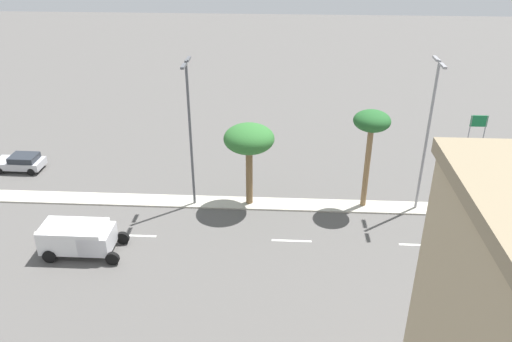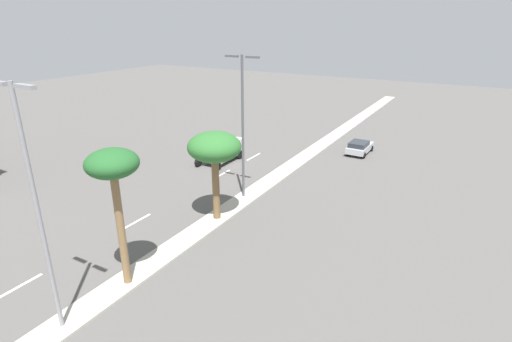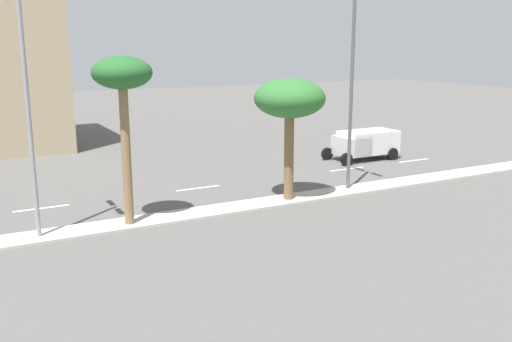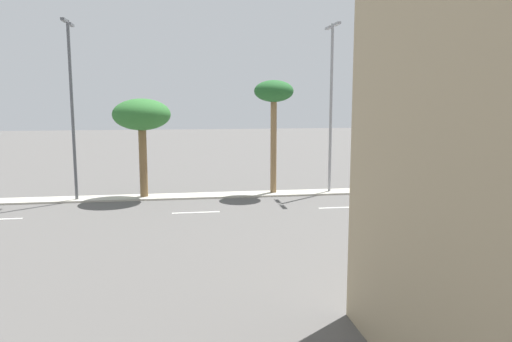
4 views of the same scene
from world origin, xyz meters
name	(u,v)px [view 2 (image 2 of 4)]	position (x,y,z in m)	size (l,w,h in m)	color
ground_plane	(223,214)	(0.00, 36.19, 0.00)	(160.00, 160.00, 0.00)	#565451
median_curb	(283,172)	(0.00, 46.53, 0.06)	(1.80, 93.05, 0.12)	#B7B2A3
lane_stripe_rear	(18,287)	(-4.85, 23.12, 0.01)	(0.20, 2.80, 0.01)	silver
lane_stripe_far	(137,222)	(-4.85, 31.99, 0.01)	(0.20, 2.80, 0.01)	silver
lane_stripe_front	(222,174)	(-4.85, 43.03, 0.01)	(0.20, 2.80, 0.01)	silver
lane_stripe_mid	(254,157)	(-4.85, 49.15, 0.01)	(0.20, 2.80, 0.01)	silver
palm_tree_outboard	(113,170)	(0.19, 26.40, 6.81)	(2.71, 2.71, 7.80)	olive
palm_tree_near	(214,149)	(0.06, 35.30, 5.49)	(3.80, 3.80, 6.55)	brown
street_lamp_rear	(35,199)	(0.03, 22.36, 6.79)	(2.90, 0.24, 11.60)	gray
street_lamp_far	(243,119)	(-0.26, 39.60, 6.68)	(2.90, 0.24, 11.39)	#515459
sedan_silver_mid	(360,147)	(4.75, 55.94, 0.77)	(2.17, 4.16, 1.45)	#B2B2B7
box_truck	(221,151)	(-6.98, 46.11, 1.21)	(2.62, 5.42, 2.11)	silver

